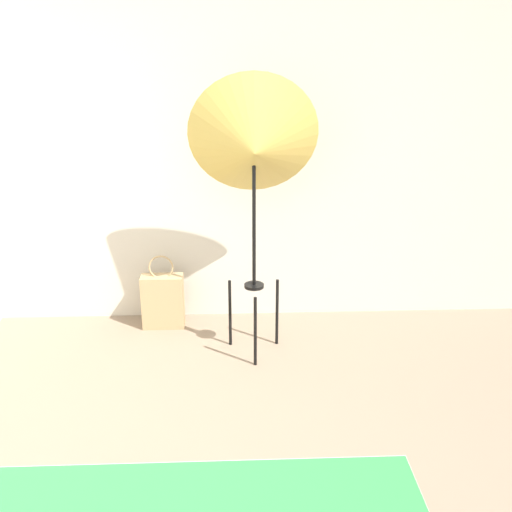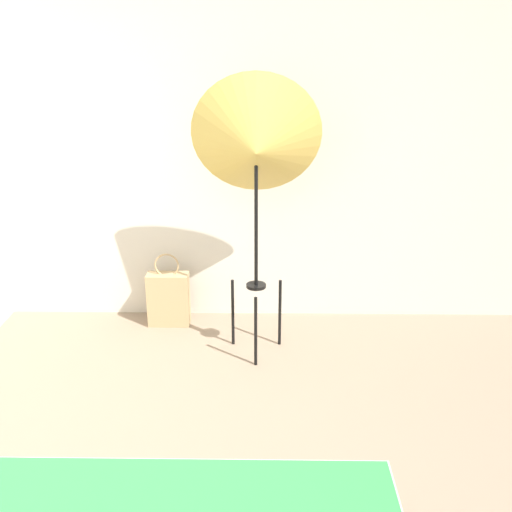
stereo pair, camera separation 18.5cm
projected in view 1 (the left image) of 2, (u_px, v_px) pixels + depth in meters
The scene contains 3 objects.
wall_back at pixel (200, 137), 3.99m from camera, with size 8.00×0.05×2.60m.
photo_umbrella at pixel (254, 145), 3.44m from camera, with size 0.78×0.47×1.75m.
tote_bag at pixel (163, 301), 4.17m from camera, with size 0.29×0.13×0.53m.
Camera 1 is at (0.20, -1.76, 1.94)m, focal length 42.00 mm.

